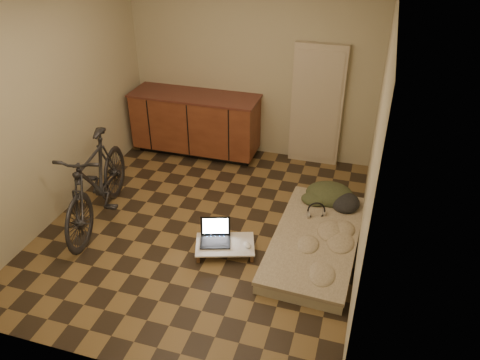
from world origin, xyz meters
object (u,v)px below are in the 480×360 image
(bicycle, at_px, (95,178))
(lap_desk, at_px, (225,245))
(laptop, at_px, (215,236))
(futon, at_px, (315,241))

(bicycle, height_order, lap_desk, bicycle)
(bicycle, bearing_deg, laptop, -13.73)
(bicycle, relative_size, lap_desk, 2.47)
(bicycle, xyz_separation_m, futon, (2.50, 0.23, -0.50))
(futon, xyz_separation_m, laptop, (-1.04, -0.32, 0.07))
(bicycle, distance_m, laptop, 1.52)
(futon, bearing_deg, laptop, -160.49)
(lap_desk, relative_size, laptop, 1.82)
(laptop, bearing_deg, bicycle, 158.49)
(bicycle, bearing_deg, lap_desk, -14.78)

